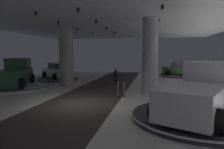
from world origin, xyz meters
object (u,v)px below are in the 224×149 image
(display_platform_deep_right, at_px, (178,75))
(pickup_truck_near_right, at_px, (200,93))
(display_car_far_left, at_px, (57,71))
(display_platform_near_right, at_px, (197,117))
(column_left, at_px, (66,56))
(display_platform_mid_left, at_px, (13,87))
(visitor_walking_near, at_px, (116,76))
(display_car_deep_right, at_px, (178,69))
(column_right, at_px, (150,56))
(pickup_truck_mid_left, at_px, (14,74))
(display_platform_far_left, at_px, (58,79))

(display_platform_deep_right, xyz_separation_m, pickup_truck_near_right, (-1.27, -18.49, 1.03))
(display_car_far_left, xyz_separation_m, pickup_truck_near_right, (12.75, -12.03, 0.17))
(display_platform_deep_right, bearing_deg, display_platform_near_right, -94.27)
(pickup_truck_near_right, bearing_deg, column_left, 140.02)
(display_platform_mid_left, height_order, visitor_walking_near, visitor_walking_near)
(visitor_walking_near, bearing_deg, display_car_far_left, 158.79)
(pickup_truck_near_right, relative_size, visitor_walking_near, 3.58)
(display_car_far_left, bearing_deg, display_car_deep_right, 24.73)
(display_platform_deep_right, height_order, display_platform_near_right, display_platform_deep_right)
(visitor_walking_near, bearing_deg, display_platform_near_right, -60.73)
(display_car_far_left, relative_size, pickup_truck_near_right, 0.77)
(column_left, bearing_deg, display_platform_near_right, -41.33)
(column_left, height_order, pickup_truck_near_right, column_left)
(display_car_far_left, distance_m, pickup_truck_near_right, 17.52)
(column_right, height_order, pickup_truck_near_right, column_right)
(pickup_truck_near_right, xyz_separation_m, visitor_walking_near, (-5.45, 9.20, -0.25))
(column_right, relative_size, display_platform_mid_left, 0.95)
(display_car_deep_right, distance_m, pickup_truck_mid_left, 19.66)
(display_platform_deep_right, bearing_deg, display_car_deep_right, 0.58)
(column_right, height_order, column_left, same)
(display_platform_deep_right, relative_size, pickup_truck_mid_left, 0.82)
(display_car_deep_right, xyz_separation_m, visitor_walking_near, (-6.75, -9.30, -0.08))
(display_car_deep_right, bearing_deg, display_platform_mid_left, -138.89)
(display_platform_far_left, bearing_deg, display_platform_mid_left, -97.23)
(display_car_far_left, height_order, pickup_truck_near_right, pickup_truck_near_right)
(display_platform_near_right, bearing_deg, pickup_truck_mid_left, 155.86)
(column_right, distance_m, display_car_deep_right, 13.43)
(display_platform_mid_left, distance_m, pickup_truck_mid_left, 1.09)
(display_platform_far_left, distance_m, display_platform_near_right, 17.66)
(pickup_truck_near_right, bearing_deg, column_right, 112.02)
(display_platform_near_right, bearing_deg, display_platform_deep_right, 85.73)
(display_car_deep_right, distance_m, display_platform_mid_left, 19.79)
(column_right, xyz_separation_m, display_platform_far_left, (-10.47, 6.37, -2.62))
(display_car_far_left, distance_m, display_car_deep_right, 15.46)
(display_platform_far_left, bearing_deg, pickup_truck_near_right, -43.32)
(pickup_truck_mid_left, xyz_separation_m, visitor_walking_near, (8.26, 3.40, -0.28))
(column_left, height_order, pickup_truck_mid_left, column_left)
(column_left, xyz_separation_m, display_car_far_left, (-2.69, 3.59, -1.76))
(display_car_far_left, bearing_deg, visitor_walking_near, -21.21)
(display_car_far_left, distance_m, visitor_walking_near, 7.82)
(column_left, distance_m, pickup_truck_mid_left, 4.77)
(display_car_deep_right, bearing_deg, display_car_far_left, -155.27)
(display_platform_far_left, bearing_deg, display_car_deep_right, 24.63)
(column_left, xyz_separation_m, pickup_truck_near_right, (10.05, -8.43, -1.59))
(display_car_far_left, relative_size, pickup_truck_mid_left, 0.77)
(display_platform_far_left, relative_size, display_platform_deep_right, 1.01)
(column_right, bearing_deg, visitor_walking_near, 131.90)
(display_platform_deep_right, bearing_deg, pickup_truck_mid_left, -139.71)
(column_right, height_order, display_platform_deep_right, column_right)
(display_platform_far_left, xyz_separation_m, display_platform_near_right, (12.63, -12.34, -0.00))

